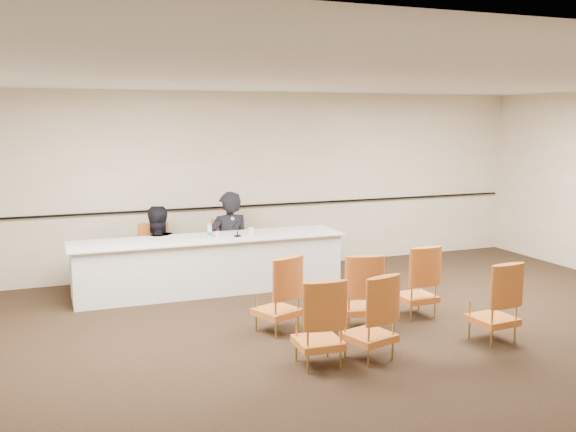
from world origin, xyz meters
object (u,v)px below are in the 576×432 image
at_px(panel_table, 210,264).
at_px(drinking_glass, 218,235).
at_px(aud_chair_back_left, 318,321).
at_px(microphone, 237,227).
at_px(water_bottle, 210,230).
at_px(coffee_cup, 251,232).
at_px(aud_chair_front_left, 277,294).
at_px(aud_chair_back_mid, 369,316).
at_px(aud_chair_front_right, 416,280).
at_px(panelist_main_chair, 229,250).
at_px(panelist_main, 229,249).
at_px(aud_chair_back_right, 493,301).
at_px(aud_chair_front_mid, 361,291).
at_px(panelist_second, 156,260).
at_px(panelist_second_chair, 156,255).

bearing_deg(panel_table, drinking_glass, -34.18).
relative_size(drinking_glass, aud_chair_back_left, 0.11).
bearing_deg(microphone, water_bottle, 159.99).
bearing_deg(coffee_cup, water_bottle, 169.52).
distance_m(aud_chair_front_left, aud_chair_back_mid, 1.34).
bearing_deg(drinking_glass, water_bottle, 151.69).
relative_size(coffee_cup, aud_chair_front_right, 0.14).
xyz_separation_m(panel_table, aud_chair_front_right, (2.19, -2.18, 0.07)).
bearing_deg(drinking_glass, panelist_main_chair, 61.43).
relative_size(coffee_cup, aud_chair_back_left, 0.14).
bearing_deg(coffee_cup, drinking_glass, 173.81).
distance_m(panelist_main, aud_chair_back_left, 3.86).
bearing_deg(aud_chair_front_left, aud_chair_back_right, -49.58).
height_order(panel_table, aud_chair_front_mid, aud_chair_front_mid).
distance_m(panelist_main_chair, panelist_second, 1.17).
height_order(aud_chair_front_left, aud_chair_front_mid, same).
height_order(panelist_main_chair, aud_chair_front_right, same).
distance_m(coffee_cup, aud_chair_front_mid, 2.37).
bearing_deg(panelist_main, panelist_second, -2.54).
height_order(coffee_cup, aud_chair_front_right, aud_chair_front_right).
xyz_separation_m(microphone, aud_chair_back_right, (2.10, -3.23, -0.48)).
height_order(panelist_main_chair, aud_chair_front_left, same).
bearing_deg(water_bottle, panelist_main_chair, 52.25).
xyz_separation_m(panelist_main_chair, aud_chair_front_right, (1.72, -2.77, 0.00)).
bearing_deg(panelist_second_chair, water_bottle, -41.00).
bearing_deg(panel_table, panelist_main_chair, 51.35).
bearing_deg(aud_chair_back_left, panelist_main, 90.82).
relative_size(microphone, aud_chair_front_right, 0.30).
bearing_deg(panelist_second_chair, microphone, -31.35).
height_order(coffee_cup, aud_chair_back_left, aud_chair_back_left).
bearing_deg(aud_chair_back_left, panel_table, 98.69).
relative_size(panelist_second, aud_chair_front_left, 1.77).
distance_m(aud_chair_back_left, aud_chair_back_right, 2.20).
distance_m(panel_table, coffee_cup, 0.78).
bearing_deg(aud_chair_front_mid, panelist_second, 138.66).
relative_size(panelist_main_chair, water_bottle, 4.33).
bearing_deg(panelist_second_chair, aud_chair_back_left, -75.03).
distance_m(aud_chair_front_left, aud_chair_front_right, 1.91).
distance_m(water_bottle, aud_chair_front_right, 3.11).
distance_m(panel_table, aud_chair_back_right, 4.16).
bearing_deg(panelist_second_chair, panel_table, -40.28).
bearing_deg(aud_chair_back_mid, drinking_glass, 88.26).
distance_m(panelist_second, aud_chair_front_left, 2.88).
relative_size(drinking_glass, aud_chair_back_right, 0.11).
relative_size(drinking_glass, aud_chair_front_right, 0.11).
relative_size(water_bottle, aud_chair_back_left, 0.23).
xyz_separation_m(panelist_main, panelist_second_chair, (-1.17, 0.01, -0.01)).
height_order(panelist_main_chair, aud_chair_back_mid, same).
bearing_deg(aud_chair_back_right, aud_chair_back_left, 174.36).
bearing_deg(aud_chair_front_mid, water_bottle, 133.55).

